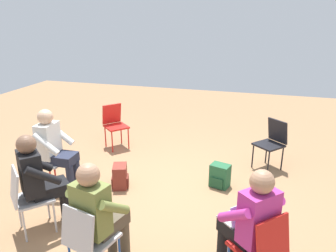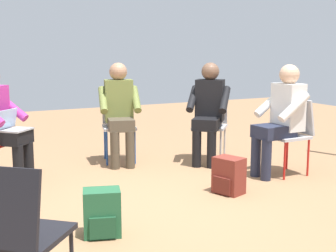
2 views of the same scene
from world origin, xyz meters
name	(u,v)px [view 2 (image 2 of 2)]	position (x,y,z in m)	size (l,w,h in m)	color
ground_plane	(163,203)	(0.00, 0.00, 0.00)	(14.00, 14.00, 0.00)	#99704C
chair_northwest	(19,229)	(-1.36, 1.49, 0.50)	(0.59, 0.58, 0.85)	black
chair_east	(118,122)	(1.75, -0.23, 0.50)	(0.52, 0.49, 0.85)	#B7B7BC
chair_southeast	(211,121)	(1.27, -1.29, 0.50)	(0.59, 0.58, 0.85)	#B7B7BC
chair_south	(292,131)	(0.27, -1.75, 0.50)	(0.41, 0.44, 0.85)	#B7B7BC
person_in_olive	(120,108)	(1.59, -0.18, 0.69)	(0.58, 0.57, 1.24)	#4C4233
person_in_white	(281,114)	(0.27, -1.58, 0.69)	(0.50, 0.53, 1.24)	#23283D
person_in_black	(209,107)	(1.14, -1.18, 0.69)	(0.63, 0.63, 1.24)	black
backpack_near_laptop_user	(102,215)	(-0.48, 0.75, 0.16)	(0.30, 0.33, 0.36)	#235B38
backpack_by_empty_chair	(229,178)	(-0.03, -0.71, 0.16)	(0.33, 0.30, 0.36)	maroon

